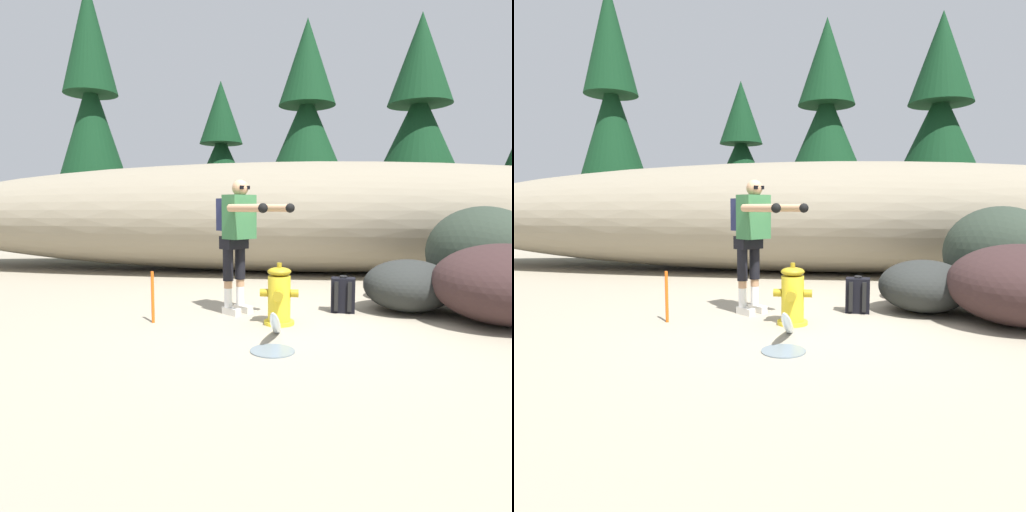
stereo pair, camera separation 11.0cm
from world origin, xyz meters
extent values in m
cube|color=gray|center=(0.00, 0.00, -0.02)|extent=(56.00, 56.00, 0.04)
ellipsoid|color=gray|center=(0.00, 4.30, 1.13)|extent=(17.83, 3.20, 2.25)
cylinder|color=yellow|center=(-0.18, -0.15, 0.02)|extent=(0.35, 0.35, 0.04)
cylinder|color=yellow|center=(-0.18, -0.15, 0.30)|extent=(0.26, 0.26, 0.52)
ellipsoid|color=#9E8419|center=(-0.18, -0.15, 0.61)|extent=(0.27, 0.27, 0.10)
cylinder|color=#9E8419|center=(-0.18, -0.15, 0.68)|extent=(0.06, 0.06, 0.05)
cylinder|color=#9E8419|center=(-0.35, -0.15, 0.36)|extent=(0.09, 0.09, 0.09)
cylinder|color=#9E8419|center=(0.00, -0.15, 0.36)|extent=(0.09, 0.09, 0.09)
cylinder|color=#9E8419|center=(-0.18, -0.33, 0.36)|extent=(0.11, 0.09, 0.11)
ellipsoid|color=silver|center=(-0.18, -0.75, 0.15)|extent=(0.10, 0.89, 0.52)
cylinder|color=slate|center=(-0.18, -1.17, 0.01)|extent=(0.42, 0.42, 0.01)
cube|color=beige|center=(-0.66, 0.39, 0.04)|extent=(0.26, 0.24, 0.09)
cylinder|color=white|center=(-0.71, 0.43, 0.21)|extent=(0.10, 0.10, 0.24)
cylinder|color=tan|center=(-0.71, 0.43, 0.38)|extent=(0.10, 0.10, 0.09)
cylinder|color=black|center=(-0.71, 0.43, 0.63)|extent=(0.13, 0.13, 0.42)
cube|color=beige|center=(-0.79, 0.24, 0.04)|extent=(0.26, 0.24, 0.09)
cylinder|color=white|center=(-0.84, 0.28, 0.21)|extent=(0.10, 0.10, 0.24)
cylinder|color=tan|center=(-0.84, 0.28, 0.38)|extent=(0.10, 0.10, 0.09)
cylinder|color=black|center=(-0.84, 0.28, 0.63)|extent=(0.13, 0.13, 0.42)
cube|color=black|center=(-0.77, 0.35, 0.90)|extent=(0.36, 0.37, 0.16)
cube|color=#336B3D|center=(-0.70, 0.29, 1.22)|extent=(0.42, 0.43, 0.54)
cube|color=#23284C|center=(-0.85, 0.42, 1.24)|extent=(0.30, 0.32, 0.40)
sphere|color=tan|center=(-0.68, 0.28, 1.56)|extent=(0.20, 0.20, 0.20)
cube|color=black|center=(-0.62, 0.22, 1.57)|extent=(0.11, 0.13, 0.04)
cylinder|color=tan|center=(-0.27, 0.22, 1.32)|extent=(0.50, 0.44, 0.09)
sphere|color=black|center=(-0.07, 0.04, 1.32)|extent=(0.11, 0.11, 0.11)
cylinder|color=tan|center=(-0.56, -0.12, 1.32)|extent=(0.50, 0.44, 0.09)
sphere|color=black|center=(-0.35, -0.29, 1.32)|extent=(0.11, 0.11, 0.11)
cube|color=black|center=(0.60, 0.55, 0.22)|extent=(0.32, 0.22, 0.44)
cube|color=black|center=(0.61, 0.68, 0.15)|extent=(0.21, 0.08, 0.20)
torus|color=black|center=(0.60, 0.55, 0.46)|extent=(0.10, 0.10, 0.02)
cube|color=black|center=(0.51, 0.45, 0.22)|extent=(0.05, 0.03, 0.37)
cube|color=black|center=(0.67, 0.43, 0.22)|extent=(0.05, 0.03, 0.37)
ellipsoid|color=#2A352A|center=(2.64, 1.58, 0.67)|extent=(2.05, 2.15, 1.35)
ellipsoid|color=#332121|center=(2.40, 0.17, 0.46)|extent=(2.28, 2.28, 0.92)
ellipsoid|color=#252826|center=(1.44, 0.70, 0.33)|extent=(1.58, 1.58, 0.67)
ellipsoid|color=#302331|center=(1.51, 1.58, 0.24)|extent=(1.21, 1.22, 0.48)
cylinder|color=#47331E|center=(-5.64, 6.80, 0.70)|extent=(0.26, 0.26, 1.40)
cone|color=#0F3319|center=(-5.64, 6.80, 3.15)|extent=(2.19, 2.19, 3.52)
cone|color=#0F3319|center=(-5.64, 6.80, 5.79)|extent=(1.42, 1.42, 2.93)
cylinder|color=#47331E|center=(-2.60, 9.35, 0.69)|extent=(0.25, 0.25, 1.38)
cone|color=#0F3319|center=(-2.60, 9.35, 2.55)|extent=(2.10, 2.10, 2.33)
cone|color=#0F3319|center=(-2.60, 9.35, 4.29)|extent=(1.37, 1.37, 1.94)
cylinder|color=#47331E|center=(0.10, 7.15, 0.88)|extent=(0.28, 0.28, 1.77)
cone|color=#0F3319|center=(0.10, 7.15, 3.09)|extent=(2.30, 2.30, 2.64)
cone|color=#0F3319|center=(0.10, 7.15, 5.08)|extent=(1.49, 1.49, 2.20)
cylinder|color=#47331E|center=(3.31, 8.73, 0.85)|extent=(0.34, 0.34, 1.70)
cone|color=#0F3319|center=(3.31, 8.73, 3.23)|extent=(2.81, 2.81, 3.07)
cone|color=#0F3319|center=(3.31, 8.73, 5.54)|extent=(1.82, 1.82, 2.56)
cylinder|color=#E55914|center=(-1.63, -0.25, 0.30)|extent=(0.04, 0.04, 0.60)
camera|label=1|loc=(0.13, -5.34, 1.34)|focal=32.44mm
camera|label=2|loc=(0.24, -5.32, 1.34)|focal=32.44mm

